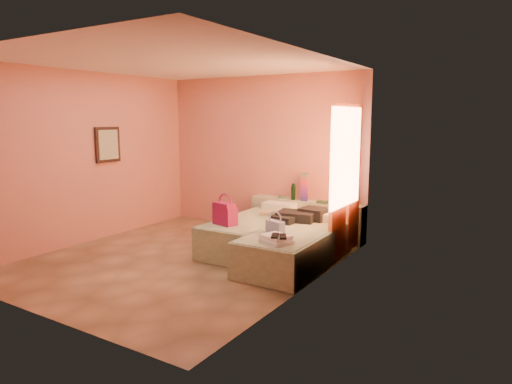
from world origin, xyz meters
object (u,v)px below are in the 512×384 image
Objects in this scene: blue_handbag at (275,227)px; towel_stack at (276,239)px; bed_right at (296,248)px; magenta_handbag at (225,213)px; headboard_ledge at (306,219)px; water_bottle at (293,192)px; green_book at (323,202)px; bed_left at (256,233)px; flower_vase at (353,197)px.

towel_stack is at bearing -41.40° from blue_handbag.
blue_handbag is at bearing -119.64° from bed_right.
magenta_handbag reaches higher than towel_stack.
headboard_ledge reaches higher than towel_stack.
blue_handbag is 0.51m from towel_stack.
blue_handbag is at bearing -78.23° from headboard_ledge.
water_bottle is at bearing 126.81° from blue_handbag.
magenta_handbag is (-1.04, -0.24, 0.42)m from bed_right.
green_book is at bearing 75.45° from magenta_handbag.
bed_right is (0.90, -0.39, 0.00)m from bed_left.
blue_handbag is at bearing -83.28° from green_book.
green_book reaches higher than bed_right.
green_book is at bearing 52.92° from bed_left.
blue_handbag is at bearing -70.74° from water_bottle.
blue_handbag is (0.88, -0.06, -0.08)m from magenta_handbag.
magenta_handbag is 1.31× the size of blue_handbag.
bed_left is 5.67× the size of magenta_handbag.
flower_vase is (0.47, 0.10, 0.12)m from green_book.
bed_left is 0.98m from bed_right.
flower_vase is (1.04, 0.10, -0.00)m from water_bottle.
magenta_handbag is at bearing -107.15° from headboard_ledge.
headboard_ledge is 1.02× the size of bed_left.
green_book reaches higher than bed_left.
green_book is at bearing 96.60° from bed_right.
headboard_ledge is at bearing 109.09° from bed_right.
green_book is 0.56× the size of magenta_handbag.
green_book is 1.67m from blue_handbag.
bed_right is 5.71× the size of towel_stack.
green_book reaches higher than headboard_ledge.
water_bottle reaches higher than headboard_ledge.
bed_left is 0.76m from magenta_handbag.
towel_stack is at bearing -9.93° from magenta_handbag.
water_bottle is 1.02× the size of blue_handbag.
towel_stack reaches higher than bed_right.
flower_vase is at bearing 93.24° from blue_handbag.
headboard_ledge is 7.63× the size of blue_handbag.
headboard_ledge is at bearing 86.42° from magenta_handbag.
towel_stack is at bearing -94.97° from flower_vase.
headboard_ledge is 0.52m from water_bottle.
water_bottle is at bearing -174.29° from green_book.
flower_vase reaches higher than towel_stack.
bed_left is 10.17× the size of green_book.
bed_left is at bearing 90.79° from magenta_handbag.
water_bottle is 2.28m from towel_stack.
towel_stack is (-0.19, -2.20, -0.23)m from flower_vase.
water_bottle is at bearing 117.58° from bed_right.
magenta_handbag reaches higher than green_book.
water_bottle is 1.04m from flower_vase.
headboard_ledge is 0.94m from flower_vase.
green_book is (0.72, 0.98, 0.42)m from bed_left.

